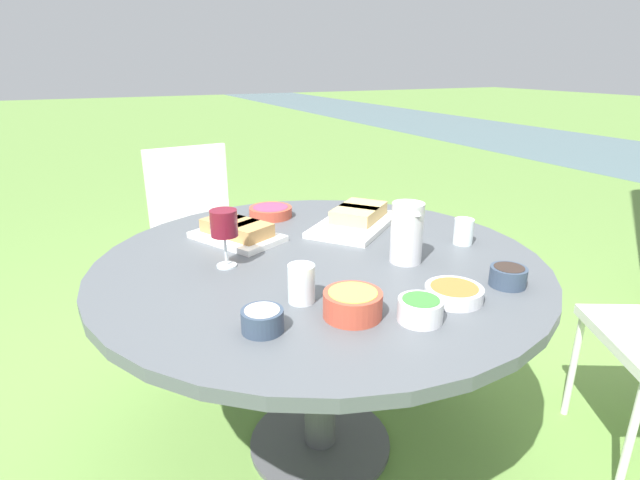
{
  "coord_description": "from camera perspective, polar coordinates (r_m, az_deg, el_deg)",
  "views": [
    {
      "loc": [
        1.31,
        -0.63,
        1.31
      ],
      "look_at": [
        0.0,
        0.0,
        0.79
      ],
      "focal_mm": 28.0,
      "sensor_mm": 36.0,
      "label": 1
    }
  ],
  "objects": [
    {
      "name": "chair_near_right",
      "position": [
        2.73,
        -13.87,
        2.42
      ],
      "size": [
        0.46,
        0.48,
        0.89
      ],
      "color": "silver",
      "rests_on": "ground_plane"
    },
    {
      "name": "water_pitcher",
      "position": [
        1.53,
        9.9,
        0.83
      ],
      "size": [
        0.11,
        0.1,
        0.19
      ],
      "color": "silver",
      "rests_on": "dining_table"
    },
    {
      "name": "bowl_dip_cream",
      "position": [
        1.16,
        -6.59,
        -8.96
      ],
      "size": [
        0.1,
        0.1,
        0.05
      ],
      "color": "#334256",
      "rests_on": "dining_table"
    },
    {
      "name": "wine_glass",
      "position": [
        1.49,
        -10.92,
        1.69
      ],
      "size": [
        0.08,
        0.08,
        0.18
      ],
      "color": "silver",
      "rests_on": "dining_table"
    },
    {
      "name": "bowl_fries",
      "position": [
        1.21,
        3.75,
        -7.16
      ],
      "size": [
        0.14,
        0.14,
        0.06
      ],
      "color": "#B74733",
      "rests_on": "dining_table"
    },
    {
      "name": "platter_bread_main",
      "position": [
        1.75,
        -9.48,
        0.99
      ],
      "size": [
        0.36,
        0.31,
        0.07
      ],
      "color": "white",
      "rests_on": "dining_table"
    },
    {
      "name": "platter_charcuterie",
      "position": [
        1.88,
        4.22,
        2.52
      ],
      "size": [
        0.43,
        0.45,
        0.07
      ],
      "color": "white",
      "rests_on": "dining_table"
    },
    {
      "name": "bowl_salad",
      "position": [
        1.21,
        11.4,
        -7.7
      ],
      "size": [
        0.11,
        0.11,
        0.06
      ],
      "color": "silver",
      "rests_on": "dining_table"
    },
    {
      "name": "ground_plane",
      "position": [
        1.96,
        0.0,
        -22.22
      ],
      "size": [
        40.0,
        40.0,
        0.0
      ],
      "primitive_type": "plane",
      "color": "#668E42"
    },
    {
      "name": "bowl_olives",
      "position": [
        1.46,
        20.71,
        -3.79
      ],
      "size": [
        0.1,
        0.1,
        0.05
      ],
      "color": "#334256",
      "rests_on": "dining_table"
    },
    {
      "name": "cup_water_near",
      "position": [
        1.75,
        16.08,
        0.94
      ],
      "size": [
        0.06,
        0.06,
        0.09
      ],
      "color": "silver",
      "rests_on": "dining_table"
    },
    {
      "name": "bowl_roasted_veg",
      "position": [
        1.34,
        15.05,
        -5.82
      ],
      "size": [
        0.15,
        0.15,
        0.04
      ],
      "color": "silver",
      "rests_on": "dining_table"
    },
    {
      "name": "cup_water_far",
      "position": [
        1.27,
        -2.14,
        -4.99
      ],
      "size": [
        0.07,
        0.07,
        0.1
      ],
      "color": "silver",
      "rests_on": "dining_table"
    },
    {
      "name": "dining_table",
      "position": [
        1.61,
        0.0,
        -5.15
      ],
      "size": [
        1.39,
        1.39,
        0.73
      ],
      "color": "#4C4C51",
      "rests_on": "ground_plane"
    },
    {
      "name": "bowl_dip_red",
      "position": [
        1.99,
        -5.67,
        3.28
      ],
      "size": [
        0.17,
        0.17,
        0.04
      ],
      "color": "#B74733",
      "rests_on": "dining_table"
    }
  ]
}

